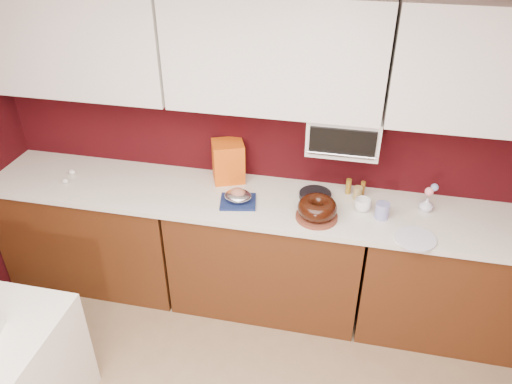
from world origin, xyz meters
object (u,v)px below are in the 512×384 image
object	(u,v)px
bundt_cake	(317,208)
foil_ham_nest	(238,196)
pandoro_box	(228,161)
flower_vase	(426,204)
coffee_mug	(363,204)
toaster_oven	(344,132)
blue_jar	(382,211)

from	to	relation	value
bundt_cake	foil_ham_nest	distance (m)	0.53
bundt_cake	pandoro_box	xyz separation A→B (m)	(-0.67, 0.35, 0.06)
foil_ham_nest	flower_vase	world-z (taller)	flower_vase
coffee_mug	flower_vase	distance (m)	0.41
foil_ham_nest	pandoro_box	bearing A→B (deg)	115.99
pandoro_box	coffee_mug	bearing A→B (deg)	-33.80
toaster_oven	bundt_cake	bearing A→B (deg)	-109.98
bundt_cake	foil_ham_nest	xyz separation A→B (m)	(-0.53, 0.07, -0.03)
bundt_cake	coffee_mug	bearing A→B (deg)	28.37
toaster_oven	foil_ham_nest	xyz separation A→B (m)	(-0.64, -0.24, -0.42)
toaster_oven	blue_jar	xyz separation A→B (m)	(0.29, -0.21, -0.42)
toaster_oven	coffee_mug	bearing A→B (deg)	-41.96
pandoro_box	toaster_oven	bearing A→B (deg)	-25.42
flower_vase	coffee_mug	bearing A→B (deg)	-168.26
blue_jar	coffee_mug	bearing A→B (deg)	155.48
coffee_mug	flower_vase	world-z (taller)	flower_vase
bundt_cake	blue_jar	bearing A→B (deg)	13.28
toaster_oven	blue_jar	world-z (taller)	toaster_oven
foil_ham_nest	coffee_mug	xyz separation A→B (m)	(0.81, 0.09, -0.00)
pandoro_box	flower_vase	bearing A→B (deg)	-26.82
pandoro_box	blue_jar	xyz separation A→B (m)	(1.07, -0.26, -0.09)
toaster_oven	pandoro_box	xyz separation A→B (m)	(-0.78, 0.05, -0.33)
bundt_cake	foil_ham_nest	size ratio (longest dim) A/B	1.38
bundt_cake	coffee_mug	distance (m)	0.32
toaster_oven	foil_ham_nest	bearing A→B (deg)	-159.64
toaster_oven	flower_vase	distance (m)	0.71
pandoro_box	flower_vase	xyz separation A→B (m)	(1.35, -0.12, -0.09)
bundt_cake	coffee_mug	xyz separation A→B (m)	(0.28, 0.15, -0.03)
pandoro_box	coffee_mug	world-z (taller)	pandoro_box
coffee_mug	pandoro_box	bearing A→B (deg)	168.06
foil_ham_nest	coffee_mug	distance (m)	0.81
pandoro_box	foil_ham_nest	bearing A→B (deg)	-85.87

